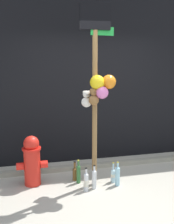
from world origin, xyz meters
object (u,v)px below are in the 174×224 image
(memorial_post, at_px, (98,79))
(bottle_3, at_px, (78,173))
(fire_hydrant, at_px, (32,160))
(bottle_5, at_px, (86,182))
(bottle_1, at_px, (117,175))
(bottle_4, at_px, (94,178))
(bottle_0, at_px, (75,173))
(bottle_2, at_px, (113,175))

(memorial_post, height_order, bottle_3, memorial_post)
(fire_hydrant, height_order, bottle_5, fire_hydrant)
(bottle_1, bearing_deg, fire_hydrant, 164.66)
(bottle_4, bearing_deg, bottle_5, -161.79)
(bottle_1, height_order, bottle_5, bottle_1)
(memorial_post, height_order, bottle_5, memorial_post)
(bottle_3, bearing_deg, memorial_post, -29.72)
(fire_hydrant, distance_m, bottle_3, 0.77)
(bottle_0, relative_size, bottle_5, 0.90)
(fire_hydrant, bearing_deg, bottle_4, -21.88)
(bottle_5, bearing_deg, bottle_1, 6.32)
(bottle_0, height_order, bottle_5, bottle_5)
(bottle_4, distance_m, bottle_5, 0.15)
(memorial_post, distance_m, bottle_1, 1.55)
(bottle_0, xyz_separation_m, bottle_5, (0.10, -0.39, 0.02))
(bottle_2, height_order, bottle_4, bottle_4)
(memorial_post, relative_size, bottle_4, 7.21)
(bottle_4, bearing_deg, bottle_0, 124.28)
(fire_hydrant, xyz_separation_m, bottle_1, (1.30, -0.36, -0.24))
(bottle_0, height_order, bottle_1, bottle_1)
(bottle_5, bearing_deg, memorial_post, 33.78)
(fire_hydrant, height_order, bottle_4, fire_hydrant)
(fire_hydrant, distance_m, bottle_1, 1.37)
(fire_hydrant, xyz_separation_m, bottle_4, (0.92, -0.37, -0.24))
(memorial_post, xyz_separation_m, bottle_1, (0.31, -0.08, -1.52))
(bottle_3, xyz_separation_m, bottle_5, (0.06, -0.29, -0.02))
(memorial_post, relative_size, bottle_1, 6.99)
(bottle_0, height_order, bottle_3, bottle_3)
(bottle_1, bearing_deg, bottle_0, 151.52)
(bottle_1, xyz_separation_m, bottle_3, (-0.58, 0.23, -0.00))
(bottle_0, bearing_deg, fire_hydrant, 178.31)
(bottle_2, bearing_deg, bottle_0, 160.49)
(bottle_2, bearing_deg, fire_hydrant, 169.75)
(memorial_post, relative_size, fire_hydrant, 3.42)
(memorial_post, distance_m, bottle_5, 1.56)
(bottle_1, distance_m, bottle_2, 0.14)
(memorial_post, height_order, bottle_0, memorial_post)
(memorial_post, xyz_separation_m, bottle_2, (0.29, 0.04, -1.56))
(fire_hydrant, distance_m, bottle_0, 0.73)
(bottle_1, distance_m, bottle_5, 0.53)
(bottle_2, xyz_separation_m, bottle_5, (-0.50, -0.18, 0.02))
(memorial_post, relative_size, bottle_3, 7.09)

